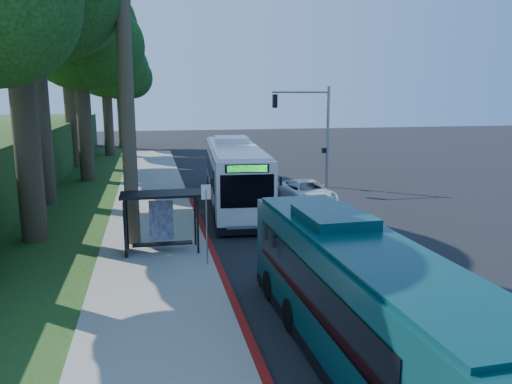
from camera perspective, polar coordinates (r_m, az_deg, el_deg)
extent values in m
plane|color=black|center=(24.98, 5.50, -3.89)|extent=(140.00, 140.00, 0.00)
cube|color=gray|center=(23.85, -11.53, -4.64)|extent=(4.50, 70.00, 0.12)
cube|color=maroon|center=(20.16, -4.77, -7.36)|extent=(0.25, 30.00, 0.13)
cube|color=#234719|center=(29.25, -22.90, -2.45)|extent=(8.00, 70.00, 0.06)
cube|color=black|center=(20.37, -10.83, -0.24)|extent=(3.20, 1.50, 0.10)
cube|color=black|center=(20.68, -14.73, -3.93)|extent=(0.06, 1.30, 2.20)
cube|color=navy|center=(21.32, -10.76, -3.17)|extent=(1.00, 0.12, 1.70)
cube|color=black|center=(20.77, -10.62, -5.85)|extent=(2.40, 0.40, 0.06)
cube|color=black|center=(21.26, -14.52, -3.52)|extent=(0.08, 0.08, 2.40)
cube|color=black|center=(21.31, -6.98, -3.21)|extent=(0.08, 0.08, 2.40)
cube|color=black|center=(20.10, -14.65, -4.36)|extent=(0.08, 0.08, 2.40)
cube|color=black|center=(20.15, -6.66, -4.03)|extent=(0.08, 0.08, 2.40)
cylinder|color=gray|center=(18.75, -5.66, -4.21)|extent=(0.06, 0.06, 3.00)
cube|color=white|center=(18.43, -5.74, -0.01)|extent=(0.35, 0.04, 0.55)
cylinder|color=gray|center=(35.28, 8.17, 6.20)|extent=(0.20, 0.20, 7.00)
cylinder|color=gray|center=(34.52, 5.14, 11.31)|extent=(4.00, 0.14, 0.14)
cube|color=black|center=(34.03, 2.17, 10.34)|extent=(0.30, 0.30, 0.90)
cube|color=black|center=(35.28, 7.75, 4.74)|extent=(0.25, 0.25, 0.35)
cylinder|color=#4C3F2D|center=(21.50, -14.58, 10.92)|extent=(0.60, 0.60, 13.00)
cylinder|color=#382B1E|center=(23.58, -24.86, 7.20)|extent=(1.10, 1.10, 10.50)
cylinder|color=#382B1E|center=(31.59, -23.62, 9.30)|extent=(1.18, 1.18, 11.90)
cylinder|color=#382B1E|center=(39.29, -19.06, 8.24)|extent=(1.06, 1.06, 9.80)
sphere|color=black|center=(39.52, -19.63, 16.98)|extent=(8.40, 8.40, 8.40)
sphere|color=black|center=(37.99, -17.16, 15.69)|extent=(5.88, 5.88, 5.88)
sphere|color=black|center=(41.08, -21.40, 15.44)|extent=(5.46, 5.46, 5.46)
cylinder|color=#382B1E|center=(47.46, -20.41, 9.39)|extent=(1.14, 1.14, 11.20)
sphere|color=black|center=(47.84, -20.99, 17.64)|extent=(9.60, 9.60, 9.60)
sphere|color=black|center=(46.04, -18.70, 16.46)|extent=(6.72, 6.72, 6.72)
sphere|color=black|center=(49.63, -22.61, 16.14)|extent=(6.24, 6.24, 6.24)
cylinder|color=#382B1E|center=(55.17, -16.58, 8.66)|extent=(1.02, 1.02, 9.10)
sphere|color=black|center=(55.27, -16.91, 14.46)|extent=(8.00, 8.00, 8.00)
sphere|color=black|center=(53.91, -15.21, 13.53)|extent=(5.60, 5.60, 5.60)
sphere|color=black|center=(56.73, -18.19, 13.49)|extent=(5.20, 5.20, 5.20)
cylinder|color=#382B1E|center=(63.10, -15.11, 8.67)|extent=(0.98, 0.98, 8.40)
sphere|color=black|center=(63.13, -15.35, 13.35)|extent=(7.00, 7.00, 7.00)
sphere|color=black|center=(61.99, -14.03, 12.57)|extent=(4.90, 4.90, 4.90)
sphere|color=black|center=(64.40, -16.37, 12.60)|extent=(4.55, 4.55, 4.55)
cube|color=silver|center=(28.76, -2.45, 2.05)|extent=(3.81, 13.18, 3.09)
cube|color=black|center=(29.05, -2.43, -1.06)|extent=(3.85, 13.25, 0.38)
cube|color=black|center=(29.25, -2.55, 2.79)|extent=(3.64, 10.34, 1.19)
cube|color=black|center=(22.40, -1.02, 0.11)|extent=(2.43, 0.33, 1.52)
cube|color=black|center=(35.08, -3.38, 4.25)|extent=(2.21, 0.31, 1.08)
cube|color=#19E533|center=(22.21, -1.02, 2.71)|extent=(1.80, 0.25, 0.30)
cube|color=silver|center=(28.55, -2.48, 5.22)|extent=(3.54, 12.51, 0.13)
cube|color=silver|center=(30.68, -2.84, 5.97)|extent=(2.15, 2.86, 0.38)
cylinder|color=black|center=(24.87, -4.46, -2.65)|extent=(0.41, 1.11, 1.08)
cylinder|color=black|center=(25.12, 1.25, -2.48)|extent=(0.41, 1.11, 1.08)
cylinder|color=black|center=(33.78, -5.28, 0.99)|extent=(0.41, 1.11, 1.08)
cylinder|color=black|center=(33.96, -1.06, 1.09)|extent=(0.41, 1.11, 1.08)
cube|color=#0A3437|center=(12.31, 11.99, -11.92)|extent=(2.62, 11.29, 2.67)
cube|color=black|center=(12.91, 11.73, -17.59)|extent=(2.64, 11.35, 0.33)
cube|color=black|center=(12.61, 11.12, -10.06)|extent=(2.62, 8.82, 1.03)
cube|color=black|center=(17.14, 4.10, -4.03)|extent=(1.91, 0.15, 0.94)
cube|color=#0A3437|center=(11.85, 12.26, -5.75)|extent=(2.42, 10.73, 0.11)
cube|color=#0A3437|center=(13.46, 8.87, -2.90)|extent=(1.72, 2.38, 0.33)
cylinder|color=black|center=(16.13, 1.69, -10.59)|extent=(0.30, 0.94, 0.94)
cylinder|color=black|center=(16.79, 8.96, -9.85)|extent=(0.30, 0.94, 0.94)
imported|color=white|center=(29.85, 5.82, -0.04)|extent=(2.93, 5.33, 1.41)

